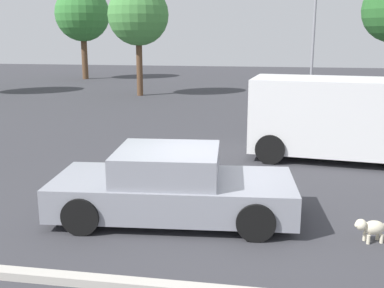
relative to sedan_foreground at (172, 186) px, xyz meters
The scene contains 9 objects.
ground_plane 0.67m from the sedan_foreground, 17.28° to the left, with size 80.00×80.00×0.00m, color #38383D.
sedan_foreground is the anchor object (origin of this frame).
dog 3.40m from the sedan_foreground, ahead, with size 0.57×0.32×0.40m.
van_white 5.98m from the sedan_foreground, 51.60° to the left, with size 5.13×2.63×2.13m.
pedestrian 8.17m from the sedan_foreground, 74.43° to the left, with size 0.57×0.29×1.52m.
parking_curb 2.56m from the sedan_foreground, 82.85° to the right, with size 9.20×0.20×0.12m, color #B7B2A8.
light_post_near 18.60m from the sedan_foreground, 78.05° to the left, with size 0.44×0.44×6.27m.
tree_back_left 27.84m from the sedan_foreground, 115.35° to the left, with size 3.86×3.86×6.56m.
tree_back_center 17.66m from the sedan_foreground, 107.72° to the left, with size 3.17×3.17×5.79m.
Camera 1 is at (1.37, -7.87, 3.26)m, focal length 43.58 mm.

